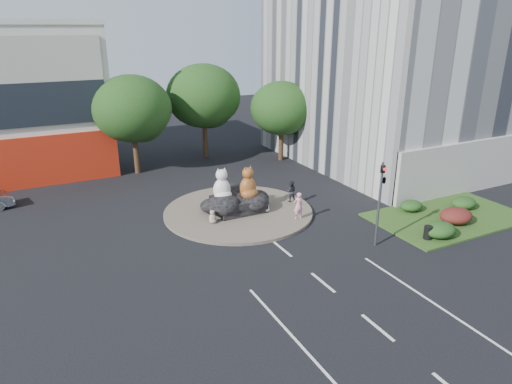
# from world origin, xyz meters

# --- Properties ---
(ground) EXTENTS (120.00, 120.00, 0.00)m
(ground) POSITION_xyz_m (0.00, 0.00, 0.00)
(ground) COLOR black
(ground) RESTS_ON ground
(roundabout_island) EXTENTS (10.00, 10.00, 0.20)m
(roundabout_island) POSITION_xyz_m (0.00, 10.00, 0.10)
(roundabout_island) COLOR brown
(roundabout_island) RESTS_ON ground
(rock_plinth) EXTENTS (3.20, 2.60, 0.90)m
(rock_plinth) POSITION_xyz_m (0.00, 10.00, 0.65)
(rock_plinth) COLOR black
(rock_plinth) RESTS_ON roundabout_island
(grass_verge) EXTENTS (10.00, 6.00, 0.12)m
(grass_verge) POSITION_xyz_m (12.00, 3.00, 0.06)
(grass_verge) COLOR #2C4C19
(grass_verge) RESTS_ON ground
(tree_left) EXTENTS (6.46, 6.46, 8.27)m
(tree_left) POSITION_xyz_m (-3.93, 22.06, 5.25)
(tree_left) COLOR #382314
(tree_left) RESTS_ON ground
(tree_mid) EXTENTS (6.84, 6.84, 8.76)m
(tree_mid) POSITION_xyz_m (3.07, 24.06, 5.56)
(tree_mid) COLOR #382314
(tree_mid) RESTS_ON ground
(tree_right) EXTENTS (5.70, 5.70, 7.30)m
(tree_right) POSITION_xyz_m (9.07, 20.06, 4.63)
(tree_right) COLOR #382314
(tree_right) RESTS_ON ground
(hedge_near_green) EXTENTS (2.00, 1.60, 0.90)m
(hedge_near_green) POSITION_xyz_m (9.00, 1.00, 0.57)
(hedge_near_green) COLOR #123B15
(hedge_near_green) RESTS_ON grass_verge
(hedge_red) EXTENTS (2.20, 1.76, 0.99)m
(hedge_red) POSITION_xyz_m (11.50, 2.00, 0.61)
(hedge_red) COLOR #451512
(hedge_red) RESTS_ON grass_verge
(hedge_mid_green) EXTENTS (1.80, 1.44, 0.81)m
(hedge_mid_green) POSITION_xyz_m (14.00, 3.50, 0.53)
(hedge_mid_green) COLOR #123B15
(hedge_mid_green) RESTS_ON grass_verge
(hedge_back_green) EXTENTS (1.60, 1.28, 0.72)m
(hedge_back_green) POSITION_xyz_m (10.50, 4.80, 0.48)
(hedge_back_green) COLOR #123B15
(hedge_back_green) RESTS_ON grass_verge
(traffic_light) EXTENTS (0.44, 1.24, 5.00)m
(traffic_light) POSITION_xyz_m (5.10, 2.00, 3.62)
(traffic_light) COLOR #595B60
(traffic_light) RESTS_ON ground
(street_lamp) EXTENTS (2.34, 0.22, 8.06)m
(street_lamp) POSITION_xyz_m (12.82, 8.00, 4.55)
(street_lamp) COLOR #595B60
(street_lamp) RESTS_ON ground
(cat_white) EXTENTS (1.40, 1.24, 2.23)m
(cat_white) POSITION_xyz_m (-1.13, 10.06, 2.21)
(cat_white) COLOR silver
(cat_white) RESTS_ON rock_plinth
(cat_tabby) EXTENTS (1.52, 1.38, 2.23)m
(cat_tabby) POSITION_xyz_m (0.57, 9.65, 2.21)
(cat_tabby) COLOR #B16A25
(cat_tabby) RESTS_ON rock_plinth
(kitten_calico) EXTENTS (0.71, 0.71, 0.90)m
(kitten_calico) POSITION_xyz_m (-2.34, 8.81, 0.65)
(kitten_calico) COLOR beige
(kitten_calico) RESTS_ON roundabout_island
(kitten_white) EXTENTS (0.58, 0.52, 0.90)m
(kitten_white) POSITION_xyz_m (1.54, 8.96, 0.65)
(kitten_white) COLOR silver
(kitten_white) RESTS_ON roundabout_island
(pedestrian_pink) EXTENTS (0.69, 0.48, 1.79)m
(pedestrian_pink) POSITION_xyz_m (2.84, 6.94, 1.10)
(pedestrian_pink) COLOR pink
(pedestrian_pink) RESTS_ON roundabout_island
(pedestrian_dark) EXTENTS (0.91, 0.84, 1.52)m
(pedestrian_dark) POSITION_xyz_m (4.00, 9.78, 0.96)
(pedestrian_dark) COLOR black
(pedestrian_dark) RESTS_ON roundabout_island
(litter_bin) EXTENTS (0.63, 0.63, 0.80)m
(litter_bin) POSITION_xyz_m (8.18, 1.12, 0.52)
(litter_bin) COLOR black
(litter_bin) RESTS_ON grass_verge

